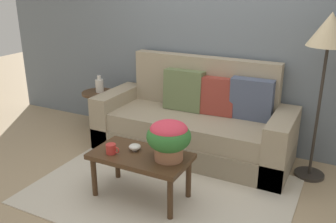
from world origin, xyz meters
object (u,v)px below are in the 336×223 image
Objects in this scene: side_table at (99,104)px; potted_plant at (169,137)px; couch at (195,125)px; coffee_mug at (111,149)px; table_vase at (99,85)px; coffee_table at (141,160)px; snack_bowl at (135,147)px; floor_lamp at (329,39)px.

side_table is 2.03m from potted_plant.
couch is 1.27m from coffee_mug.
couch is 1.44m from table_vase.
table_vase reaches higher than coffee_table.
coffee_mug reaches higher than snack_bowl.
side_table reaches higher than snack_bowl.
floor_lamp is at bearing -0.90° from side_table.
potted_plant is 3.41× the size of snack_bowl.
couch is 2.49× the size of coffee_table.
couch reaches higher than coffee_table.
coffee_table is 0.14m from snack_bowl.
coffee_mug is (-0.31, -1.22, 0.14)m from couch.
coffee_mug is 0.60× the size of table_vase.
couch is 4.25× the size of side_table.
coffee_mug is at bearing -164.68° from potted_plant.
couch is 1.12m from coffee_table.
snack_bowl is at bearing -143.11° from floor_lamp.
side_table is at bearing 131.05° from coffee_mug.
potted_plant is at bearing -2.17° from snack_bowl.
coffee_mug is (-0.52, -0.14, -0.17)m from potted_plant.
coffee_table is 0.54× the size of floor_lamp.
side_table is at bearing 177.19° from couch.
coffee_mug is at bearing -134.97° from snack_bowl.
side_table is 0.32× the size of floor_lamp.
snack_bowl is at bearing -42.33° from table_vase.
floor_lamp is at bearing -1.16° from table_vase.
couch is 16.60× the size of coffee_mug.
coffee_mug is 0.22m from snack_bowl.
potted_plant reaches higher than snack_bowl.
floor_lamp reaches higher than snack_bowl.
floor_lamp is 1.74m from potted_plant.
coffee_mug is (1.13, -1.30, 0.12)m from side_table.
floor_lamp is (1.31, 0.03, 1.08)m from couch.
side_table is 2.36× the size of table_vase.
couch reaches higher than snack_bowl.
table_vase is (-1.42, 0.08, 0.28)m from couch.
snack_bowl is (-0.15, -1.07, 0.13)m from couch.
coffee_table is 7.92× the size of snack_bowl.
snack_bowl is (1.28, -1.14, 0.11)m from side_table.
couch is at bearing 86.89° from coffee_table.
side_table is 4.64× the size of snack_bowl.
side_table is 2.94m from floor_lamp.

